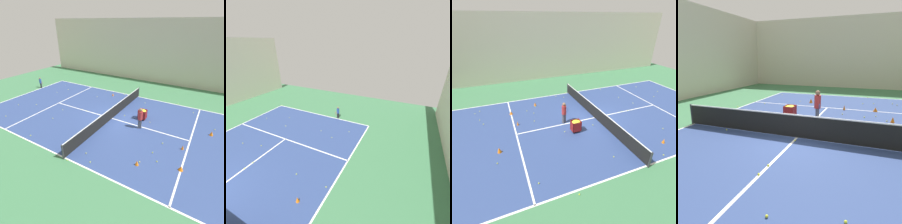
% 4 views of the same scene
% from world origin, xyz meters
% --- Properties ---
extents(ground_plane, '(38.63, 38.63, 0.00)m').
position_xyz_m(ground_plane, '(0.00, 0.00, 0.00)').
color(ground_plane, '#3D754C').
extents(court_playing_area, '(11.26, 22.78, 0.00)m').
position_xyz_m(court_playing_area, '(0.00, 0.00, 0.00)').
color(court_playing_area, navy).
rests_on(court_playing_area, ground).
extents(line_baseline_near, '(11.26, 0.10, 0.00)m').
position_xyz_m(line_baseline_near, '(0.00, -11.39, 0.01)').
color(line_baseline_near, white).
rests_on(line_baseline_near, ground).
extents(line_sideline_left, '(0.10, 22.78, 0.00)m').
position_xyz_m(line_sideline_left, '(-5.63, 0.00, 0.01)').
color(line_sideline_left, white).
rests_on(line_sideline_left, ground).
extents(line_sideline_right, '(0.10, 22.78, 0.00)m').
position_xyz_m(line_sideline_right, '(5.63, 0.00, 0.01)').
color(line_sideline_right, white).
rests_on(line_sideline_right, ground).
extents(line_service_near, '(11.26, 0.10, 0.00)m').
position_xyz_m(line_service_near, '(0.00, -6.26, 0.01)').
color(line_service_near, white).
rests_on(line_service_near, ground).
extents(line_service_far, '(11.26, 0.10, 0.00)m').
position_xyz_m(line_service_far, '(0.00, 6.26, 0.01)').
color(line_service_far, white).
rests_on(line_service_far, ground).
extents(line_centre_service, '(0.10, 12.53, 0.00)m').
position_xyz_m(line_centre_service, '(0.00, 0.00, 0.01)').
color(line_centre_service, white).
rests_on(line_centre_service, ground).
extents(hall_enclosure_left, '(0.15, 34.93, 7.75)m').
position_xyz_m(hall_enclosure_left, '(-11.63, 0.00, 3.88)').
color(hall_enclosure_left, beige).
rests_on(hall_enclosure_left, ground).
extents(tennis_net, '(11.56, 0.10, 1.03)m').
position_xyz_m(tennis_net, '(0.00, 0.00, 0.53)').
color(tennis_net, '#2D2D33').
rests_on(tennis_net, ground).
extents(player_near_baseline, '(0.32, 0.61, 1.28)m').
position_xyz_m(player_near_baseline, '(-2.25, -11.55, 0.73)').
color(player_near_baseline, black).
rests_on(player_near_baseline, ground).
extents(coach_at_net, '(0.46, 0.67, 1.71)m').
position_xyz_m(coach_at_net, '(0.22, 2.59, 0.98)').
color(coach_at_net, '#4C4C56').
rests_on(coach_at_net, ground).
extents(ball_cart, '(0.54, 0.65, 0.88)m').
position_xyz_m(ball_cart, '(-1.19, 2.25, 0.62)').
color(ball_cart, maroon).
rests_on(ball_cart, ground).
extents(training_cone_0, '(0.28, 0.28, 0.27)m').
position_xyz_m(training_cone_0, '(3.09, 6.24, 0.14)').
color(training_cone_0, orange).
rests_on(training_cone_0, ground).
extents(training_cone_1, '(0.26, 0.26, 0.34)m').
position_xyz_m(training_cone_1, '(-1.50, 7.46, 0.17)').
color(training_cone_1, orange).
rests_on(training_cone_1, ground).
extents(training_cone_2, '(0.16, 0.16, 0.32)m').
position_xyz_m(training_cone_2, '(1.18, 5.97, 0.16)').
color(training_cone_2, orange).
rests_on(training_cone_2, ground).
extents(training_cone_3, '(0.22, 0.22, 0.31)m').
position_xyz_m(training_cone_3, '(3.96, 3.98, 0.16)').
color(training_cone_3, orange).
rests_on(training_cone_3, ground).
extents(training_cone_4, '(0.19, 0.19, 0.30)m').
position_xyz_m(training_cone_4, '(-4.46, -2.51, 0.15)').
color(training_cone_4, orange).
rests_on(training_cone_4, ground).
extents(tennis_ball_0, '(0.07, 0.07, 0.07)m').
position_xyz_m(tennis_ball_0, '(-0.00, -2.70, 0.04)').
color(tennis_ball_0, yellow).
rests_on(tennis_ball_0, ground).
extents(tennis_ball_1, '(0.07, 0.07, 0.07)m').
position_xyz_m(tennis_ball_1, '(-2.02, -8.60, 0.04)').
color(tennis_ball_1, yellow).
rests_on(tennis_ball_1, ground).
extents(tennis_ball_3, '(0.07, 0.07, 0.07)m').
position_xyz_m(tennis_ball_3, '(-4.40, 1.29, 0.04)').
color(tennis_ball_3, yellow).
rests_on(tennis_ball_3, ground).
extents(tennis_ball_6, '(0.07, 0.07, 0.07)m').
position_xyz_m(tennis_ball_6, '(2.59, -4.31, 0.04)').
color(tennis_ball_6, yellow).
rests_on(tennis_ball_6, ground).
extents(tennis_ball_7, '(0.07, 0.07, 0.07)m').
position_xyz_m(tennis_ball_7, '(3.13, 4.91, 0.04)').
color(tennis_ball_7, yellow).
rests_on(tennis_ball_7, ground).
extents(tennis_ball_8, '(0.07, 0.07, 0.07)m').
position_xyz_m(tennis_ball_8, '(-0.98, 3.02, 0.04)').
color(tennis_ball_8, yellow).
rests_on(tennis_ball_8, ground).
extents(tennis_ball_9, '(0.07, 0.07, 0.07)m').
position_xyz_m(tennis_ball_9, '(-4.34, -9.57, 0.04)').
color(tennis_ball_9, yellow).
rests_on(tennis_ball_9, ground).
extents(tennis_ball_10, '(0.07, 0.07, 0.07)m').
position_xyz_m(tennis_ball_10, '(-5.87, 4.24, 0.04)').
color(tennis_ball_10, yellow).
rests_on(tennis_ball_10, ground).
extents(tennis_ball_11, '(0.07, 0.07, 0.07)m').
position_xyz_m(tennis_ball_11, '(4.67, 0.86, 0.04)').
color(tennis_ball_11, yellow).
rests_on(tennis_ball_11, ground).
extents(tennis_ball_12, '(0.07, 0.07, 0.07)m').
position_xyz_m(tennis_ball_12, '(0.99, -4.75, 0.04)').
color(tennis_ball_12, yellow).
rests_on(tennis_ball_12, ground).
extents(tennis_ball_14, '(0.07, 0.07, 0.07)m').
position_xyz_m(tennis_ball_14, '(-3.42, -0.26, 0.04)').
color(tennis_ball_14, yellow).
rests_on(tennis_ball_14, ground).
extents(tennis_ball_15, '(0.07, 0.07, 0.07)m').
position_xyz_m(tennis_ball_15, '(5.17, 1.55, 0.04)').
color(tennis_ball_15, yellow).
rests_on(tennis_ball_15, ground).
extents(tennis_ball_16, '(0.07, 0.07, 0.07)m').
position_xyz_m(tennis_ball_16, '(-0.02, -3.28, 0.04)').
color(tennis_ball_16, yellow).
rests_on(tennis_ball_16, ground).
extents(tennis_ball_17, '(0.07, 0.07, 0.07)m').
position_xyz_m(tennis_ball_17, '(-3.27, -3.81, 0.04)').
color(tennis_ball_17, yellow).
rests_on(tennis_ball_17, ground).
extents(tennis_ball_18, '(0.07, 0.07, 0.07)m').
position_xyz_m(tennis_ball_18, '(1.24, 4.69, 0.04)').
color(tennis_ball_18, yellow).
rests_on(tennis_ball_18, ground).
extents(tennis_ball_19, '(0.07, 0.07, 0.07)m').
position_xyz_m(tennis_ball_19, '(-3.39, -8.12, 0.04)').
color(tennis_ball_19, yellow).
rests_on(tennis_ball_19, ground).
extents(tennis_ball_21, '(0.07, 0.07, 0.07)m').
position_xyz_m(tennis_ball_21, '(-0.97, 0.71, 0.04)').
color(tennis_ball_21, yellow).
rests_on(tennis_ball_21, ground).
extents(tennis_ball_22, '(0.07, 0.07, 0.07)m').
position_xyz_m(tennis_ball_22, '(0.06, -0.39, 0.04)').
color(tennis_ball_22, yellow).
rests_on(tennis_ball_22, ground).
extents(tennis_ball_23, '(0.07, 0.07, 0.07)m').
position_xyz_m(tennis_ball_23, '(1.47, -7.83, 0.04)').
color(tennis_ball_23, yellow).
rests_on(tennis_ball_23, ground).
extents(tennis_ball_25, '(0.07, 0.07, 0.07)m').
position_xyz_m(tennis_ball_25, '(3.68, 4.05, 0.04)').
color(tennis_ball_25, yellow).
rests_on(tennis_ball_25, ground).
extents(tennis_ball_26, '(0.07, 0.07, 0.07)m').
position_xyz_m(tennis_ball_26, '(-5.35, -1.54, 0.04)').
color(tennis_ball_26, yellow).
rests_on(tennis_ball_26, ground).
extents(tennis_ball_27, '(0.07, 0.07, 0.07)m').
position_xyz_m(tennis_ball_27, '(-5.34, -3.84, 0.04)').
color(tennis_ball_27, yellow).
rests_on(tennis_ball_27, ground).
extents(tennis_ball_29, '(0.07, 0.07, 0.07)m').
position_xyz_m(tennis_ball_29, '(2.39, -9.32, 0.04)').
color(tennis_ball_29, yellow).
rests_on(tennis_ball_29, ground).
extents(tennis_ball_30, '(0.07, 0.07, 0.07)m').
position_xyz_m(tennis_ball_30, '(5.72, 0.27, 0.04)').
color(tennis_ball_30, yellow).
rests_on(tennis_ball_30, ground).
extents(tennis_ball_31, '(0.07, 0.07, 0.07)m').
position_xyz_m(tennis_ball_31, '(5.19, -3.77, 0.04)').
color(tennis_ball_31, yellow).
rests_on(tennis_ball_31, ground).
extents(tennis_ball_32, '(0.07, 0.07, 0.07)m').
position_xyz_m(tennis_ball_32, '(-2.44, 7.65, 0.04)').
color(tennis_ball_32, yellow).
rests_on(tennis_ball_32, ground).
extents(tennis_ball_33, '(0.07, 0.07, 0.07)m').
position_xyz_m(tennis_ball_33, '(4.40, -8.13, 0.04)').
color(tennis_ball_33, yellow).
rests_on(tennis_ball_33, ground).
extents(tennis_ball_35, '(0.07, 0.07, 0.07)m').
position_xyz_m(tennis_ball_35, '(2.51, 4.44, 0.04)').
color(tennis_ball_35, yellow).
rests_on(tennis_ball_35, ground).
extents(tennis_ball_38, '(0.07, 0.07, 0.07)m').
position_xyz_m(tennis_ball_38, '(-4.59, 5.82, 0.04)').
color(tennis_ball_38, yellow).
rests_on(tennis_ball_38, ground).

